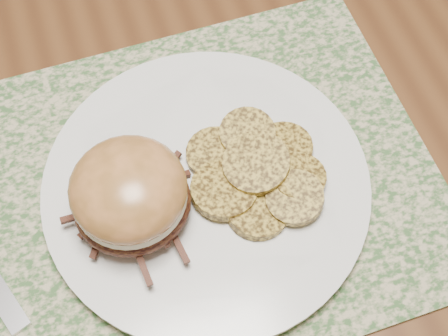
{
  "coord_description": "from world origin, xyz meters",
  "views": [
    {
      "loc": [
        -0.21,
        -0.31,
        1.24
      ],
      "look_at": [
        -0.13,
        -0.08,
        0.79
      ],
      "focal_mm": 50.0,
      "sensor_mm": 36.0,
      "label": 1
    }
  ],
  "objects": [
    {
      "name": "ground",
      "position": [
        0.0,
        0.0,
        0.0
      ],
      "size": [
        3.5,
        3.5,
        0.0
      ],
      "primitive_type": "plane",
      "color": "brown",
      "rests_on": "ground"
    },
    {
      "name": "placemat",
      "position": [
        -0.17,
        -0.07,
        0.75
      ],
      "size": [
        0.45,
        0.33,
        0.0
      ],
      "primitive_type": "cube",
      "color": "#395E30",
      "rests_on": "dining_table"
    },
    {
      "name": "pork_sandwich",
      "position": [
        -0.21,
        -0.09,
        0.8
      ],
      "size": [
        0.1,
        0.09,
        0.07
      ],
      "rotation": [
        0.0,
        0.0,
        0.05
      ],
      "color": "black",
      "rests_on": "dinner_plate"
    },
    {
      "name": "dinner_plate",
      "position": [
        -0.15,
        -0.08,
        0.76
      ],
      "size": [
        0.26,
        0.26,
        0.02
      ],
      "primitive_type": "cylinder",
      "color": "silver",
      "rests_on": "placemat"
    },
    {
      "name": "roasted_potatoes",
      "position": [
        -0.1,
        -0.09,
        0.78
      ],
      "size": [
        0.13,
        0.14,
        0.03
      ],
      "color": "gold",
      "rests_on": "dinner_plate"
    },
    {
      "name": "dining_table",
      "position": [
        0.0,
        0.0,
        0.67
      ],
      "size": [
        1.5,
        0.9,
        0.75
      ],
      "color": "#583319",
      "rests_on": "ground"
    }
  ]
}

